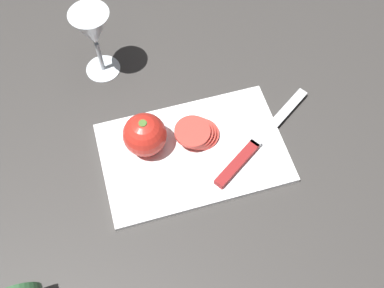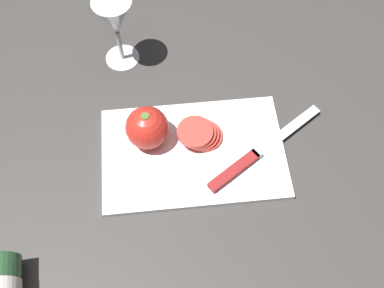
{
  "view_description": "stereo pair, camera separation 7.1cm",
  "coord_description": "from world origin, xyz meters",
  "px_view_note": "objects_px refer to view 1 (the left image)",
  "views": [
    {
      "loc": [
        -0.11,
        -0.38,
        0.77
      ],
      "look_at": [
        -0.0,
        0.01,
        0.04
      ],
      "focal_mm": 42.0,
      "sensor_mm": 36.0,
      "label": 1
    },
    {
      "loc": [
        -0.04,
        -0.39,
        0.77
      ],
      "look_at": [
        -0.0,
        0.01,
        0.04
      ],
      "focal_mm": 42.0,
      "sensor_mm": 36.0,
      "label": 2
    }
  ],
  "objects_px": {
    "whole_tomato": "(145,135)",
    "tomato_slice_stack_near": "(197,133)",
    "wine_glass": "(93,32)",
    "knife": "(246,154)"
  },
  "relations": [
    {
      "from": "whole_tomato",
      "to": "tomato_slice_stack_near",
      "type": "height_order",
      "value": "whole_tomato"
    },
    {
      "from": "whole_tomato",
      "to": "tomato_slice_stack_near",
      "type": "distance_m",
      "value": 0.1
    },
    {
      "from": "wine_glass",
      "to": "tomato_slice_stack_near",
      "type": "bearing_deg",
      "value": -57.06
    },
    {
      "from": "wine_glass",
      "to": "whole_tomato",
      "type": "relative_size",
      "value": 1.95
    },
    {
      "from": "wine_glass",
      "to": "tomato_slice_stack_near",
      "type": "relative_size",
      "value": 1.85
    },
    {
      "from": "knife",
      "to": "whole_tomato",
      "type": "bearing_deg",
      "value": 123.78
    },
    {
      "from": "knife",
      "to": "tomato_slice_stack_near",
      "type": "bearing_deg",
      "value": 106.34
    },
    {
      "from": "whole_tomato",
      "to": "tomato_slice_stack_near",
      "type": "bearing_deg",
      "value": -4.78
    },
    {
      "from": "whole_tomato",
      "to": "knife",
      "type": "xyz_separation_m",
      "value": [
        0.17,
        -0.07,
        -0.03
      ]
    },
    {
      "from": "wine_glass",
      "to": "whole_tomato",
      "type": "bearing_deg",
      "value": -77.75
    }
  ]
}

